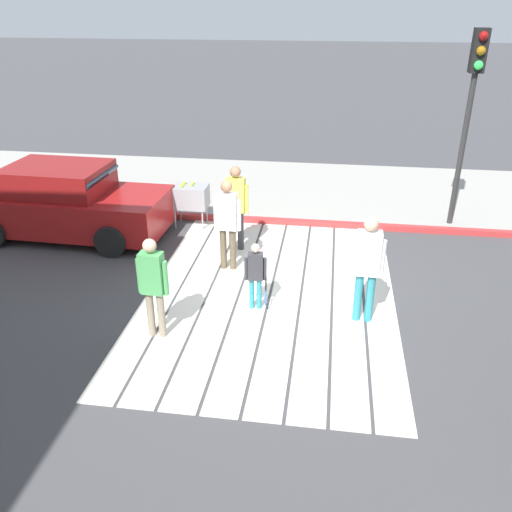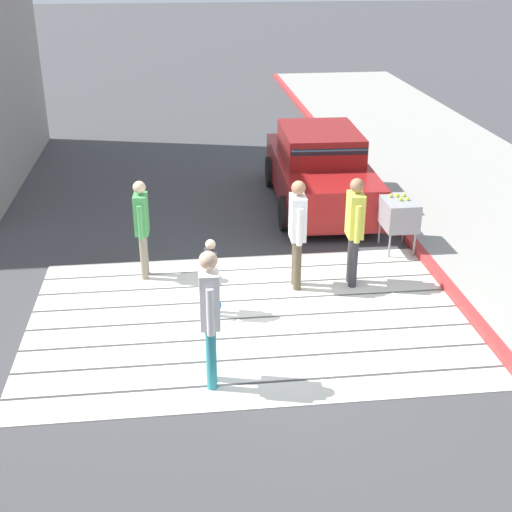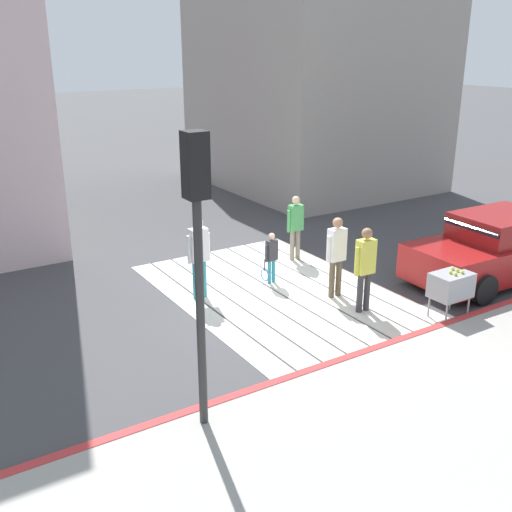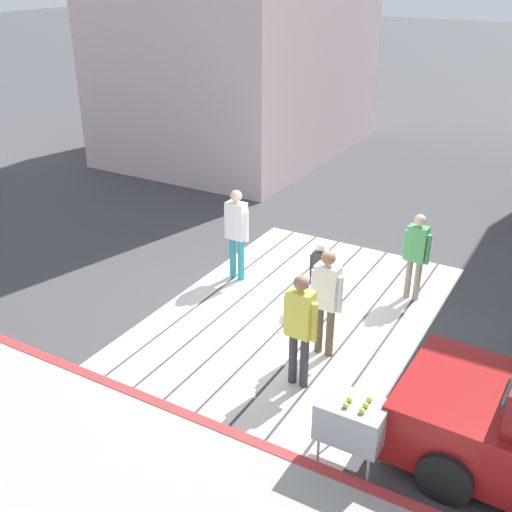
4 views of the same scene
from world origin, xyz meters
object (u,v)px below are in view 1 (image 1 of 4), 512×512
(tennis_ball_cart, at_px, (190,197))
(pedestrian_teen_behind, at_px, (153,282))
(pedestrian_adult_trailing, at_px, (367,262))
(pedestrian_adult_side, at_px, (236,202))
(traffic_light_corner, at_px, (472,91))
(car_parked_near_curb, at_px, (67,203))
(pedestrian_adult_lead, at_px, (227,219))
(pedestrian_child_with_racket, at_px, (256,273))

(tennis_ball_cart, xyz_separation_m, pedestrian_teen_behind, (4.45, 0.60, 0.27))
(pedestrian_adult_trailing, bearing_deg, pedestrian_adult_side, -133.63)
(traffic_light_corner, xyz_separation_m, pedestrian_teen_behind, (5.13, -5.30, -2.07))
(car_parked_near_curb, bearing_deg, tennis_ball_cart, 109.59)
(pedestrian_adult_trailing, bearing_deg, car_parked_near_curb, -112.67)
(car_parked_near_curb, bearing_deg, pedestrian_adult_lead, 73.27)
(pedestrian_adult_lead, relative_size, pedestrian_adult_trailing, 0.98)
(pedestrian_adult_trailing, bearing_deg, pedestrian_adult_lead, -120.72)
(pedestrian_child_with_racket, bearing_deg, pedestrian_adult_side, -161.97)
(car_parked_near_curb, distance_m, pedestrian_child_with_racket, 5.19)
(pedestrian_adult_trailing, bearing_deg, pedestrian_child_with_racket, -93.54)
(tennis_ball_cart, relative_size, pedestrian_adult_lead, 0.57)
(car_parked_near_curb, height_order, pedestrian_adult_lead, pedestrian_adult_lead)
(pedestrian_adult_lead, bearing_deg, pedestrian_adult_trailing, 59.28)
(traffic_light_corner, xyz_separation_m, pedestrian_child_with_racket, (4.10, -3.89, -2.36))
(car_parked_near_curb, relative_size, pedestrian_child_with_racket, 3.60)
(car_parked_near_curb, height_order, pedestrian_child_with_racket, car_parked_near_curb)
(pedestrian_teen_behind, distance_m, pedestrian_child_with_racket, 1.77)
(pedestrian_teen_behind, height_order, pedestrian_child_with_racket, pedestrian_teen_behind)
(traffic_light_corner, xyz_separation_m, pedestrian_adult_lead, (2.72, -4.63, -2.00))
(car_parked_near_curb, height_order, pedestrian_adult_trailing, pedestrian_adult_trailing)
(traffic_light_corner, height_order, pedestrian_adult_trailing, traffic_light_corner)
(pedestrian_adult_trailing, height_order, pedestrian_child_with_racket, pedestrian_adult_trailing)
(tennis_ball_cart, height_order, pedestrian_teen_behind, pedestrian_teen_behind)
(traffic_light_corner, relative_size, pedestrian_child_with_racket, 3.51)
(car_parked_near_curb, distance_m, pedestrian_adult_side, 3.81)
(pedestrian_adult_side, bearing_deg, pedestrian_child_with_racket, 18.03)
(traffic_light_corner, bearing_deg, tennis_ball_cart, -83.44)
(pedestrian_teen_behind, bearing_deg, pedestrian_child_with_racket, 125.98)
(pedestrian_adult_side, bearing_deg, tennis_ball_cart, -131.90)
(pedestrian_adult_lead, distance_m, pedestrian_child_with_racket, 1.62)
(traffic_light_corner, height_order, pedestrian_teen_behind, traffic_light_corner)
(pedestrian_teen_behind, bearing_deg, traffic_light_corner, 134.07)
(car_parked_near_curb, xyz_separation_m, traffic_light_corner, (-1.58, 8.43, 2.30))
(car_parked_near_curb, bearing_deg, pedestrian_child_with_racket, 60.90)
(traffic_light_corner, relative_size, pedestrian_adult_trailing, 2.33)
(pedestrian_child_with_racket, bearing_deg, traffic_light_corner, 136.55)
(tennis_ball_cart, distance_m, pedestrian_adult_lead, 2.42)
(pedestrian_adult_trailing, height_order, pedestrian_adult_side, pedestrian_adult_trailing)
(pedestrian_adult_lead, height_order, pedestrian_child_with_racket, pedestrian_adult_lead)
(pedestrian_adult_trailing, distance_m, pedestrian_teen_behind, 3.31)
(tennis_ball_cart, height_order, pedestrian_child_with_racket, pedestrian_child_with_racket)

